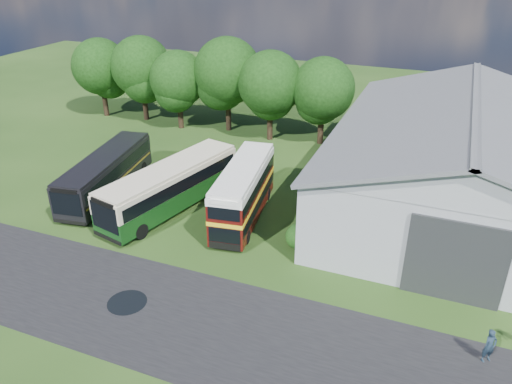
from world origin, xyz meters
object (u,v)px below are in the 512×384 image
at_px(bus_dark_single, 106,173).
at_px(visitor_a, 490,346).
at_px(bus_maroon_double, 244,193).
at_px(bus_green_single, 171,186).
at_px(storage_shed, 466,154).

xyz_separation_m(bus_dark_single, visitor_a, (27.77, -8.09, -0.76)).
bearing_deg(bus_maroon_double, visitor_a, -35.44).
bearing_deg(bus_green_single, bus_dark_single, -170.74).
xyz_separation_m(bus_green_single, bus_maroon_double, (5.55, 0.65, 0.23)).
xyz_separation_m(bus_maroon_double, visitor_a, (16.16, -8.34, -1.13)).
distance_m(bus_green_single, visitor_a, 23.05).
bearing_deg(bus_maroon_double, storage_shed, 20.78).
height_order(bus_green_single, bus_maroon_double, bus_maroon_double).
bearing_deg(bus_dark_single, bus_maroon_double, -7.96).
distance_m(storage_shed, bus_maroon_double, 16.35).
bearing_deg(storage_shed, bus_maroon_double, -151.07).
relative_size(storage_shed, bus_green_single, 1.97).
bearing_deg(visitor_a, bus_dark_single, 124.91).
xyz_separation_m(storage_shed, visitor_a, (1.97, -16.18, -3.26)).
bearing_deg(bus_green_single, storage_shed, 36.35).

